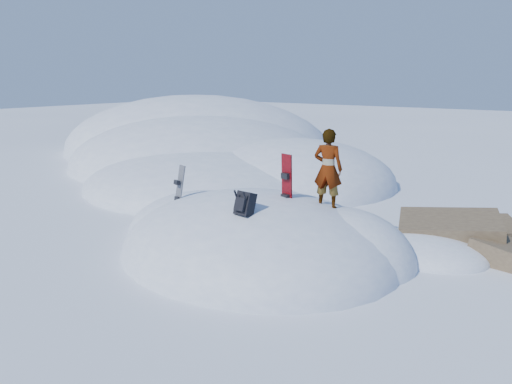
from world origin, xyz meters
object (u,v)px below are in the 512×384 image
Objects in this scene: snowboard_red at (287,189)px; snowboard_dark at (178,192)px; backpack at (244,204)px; person at (328,169)px.

snowboard_dark is (-3.09, -0.45, -0.43)m from snowboard_red.
snowboard_red is at bearing 25.36° from snowboard_dark.
person reaches higher than backpack.
backpack is (-0.11, -1.49, -0.07)m from snowboard_red.
snowboard_red is at bearing 17.40° from person.
snowboard_dark is 0.79× the size of person.
snowboard_dark reaches higher than backpack.
snowboard_red is 3.15m from snowboard_dark.
snowboard_red is at bearing 89.49° from backpack.
backpack is 2.22m from person.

